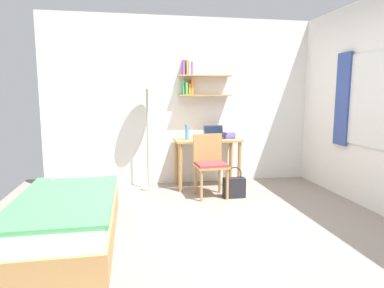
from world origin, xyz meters
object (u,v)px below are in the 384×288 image
Objects in this scene: bed at (69,216)px; standing_lamp at (147,87)px; book_stack at (229,135)px; desk at (207,149)px; water_bottle at (187,132)px; desk_chair at (210,162)px; handbag at (234,187)px; laptop at (214,135)px.

standing_lamp is (0.86, 1.67, 1.28)m from bed.
bed is 8.03× the size of book_stack.
desk is 4.37× the size of water_bottle.
desk_chair is 0.74m from book_stack.
desk is 1.15× the size of desk_chair.
desk_chair reaches higher than bed.
desk is 2.29× the size of handbag.
book_stack is (0.24, -0.01, -0.01)m from laptop.
standing_lamp is 1.46m from book_stack.
desk_chair is at bearing -98.35° from desk.
standing_lamp is at bearing 62.82° from bed.
standing_lamp reaches higher than book_stack.
desk_chair is 2.00× the size of handbag.
book_stack is at bearing 38.77° from bed.
water_bottle reaches higher than book_stack.
water_bottle is (-0.25, 0.44, 0.37)m from desk_chair.
desk_chair is at bearing -129.41° from book_stack.
laptop is at bearing 22.09° from desk.
bed is 2.25m from water_bottle.
bed is 2.45m from desk.
handbag is at bearing -79.74° from laptop.
bed is at bearing -136.55° from desk.
standing_lamp is at bearing -177.52° from laptop.
bed is 2.07m from desk_chair.
standing_lamp reaches higher than handbag.
book_stack reaches higher than bed.
desk_chair reaches higher than handbag.
book_stack is 0.55× the size of handbag.
laptop is at bearing 176.61° from book_stack.
water_bottle reaches higher than handbag.
standing_lamp is 7.22× the size of book_stack.
laptop reaches higher than bed.
desk_chair is at bearing 34.91° from bed.
standing_lamp reaches higher than desk.
book_stack is at bearing 50.59° from desk_chair.
standing_lamp is 7.55× the size of water_bottle.
desk is 0.58× the size of standing_lamp.
handbag is (0.24, -0.63, -0.44)m from desk.
standing_lamp is 5.46× the size of laptop.
laptop is at bearing 100.26° from handbag.
book_stack is (0.68, 0.08, -0.07)m from water_bottle.
desk_chair is 0.63m from water_bottle.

